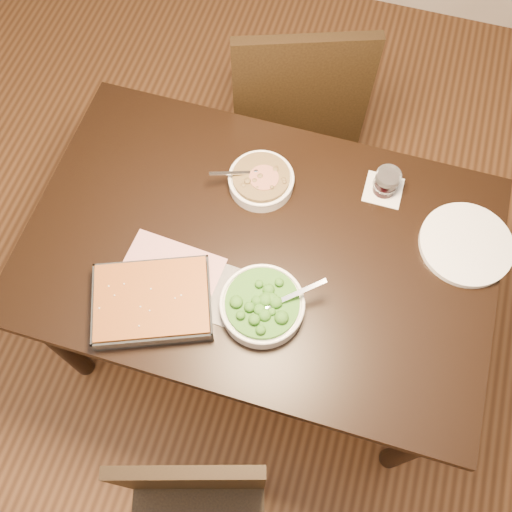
% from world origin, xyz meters
% --- Properties ---
extents(ground, '(4.00, 4.00, 0.00)m').
position_xyz_m(ground, '(0.00, 0.00, 0.00)').
color(ground, '#3F2412').
rests_on(ground, ground).
extents(table, '(1.40, 0.90, 0.75)m').
position_xyz_m(table, '(0.00, 0.00, 0.65)').
color(table, black).
rests_on(table, ground).
extents(magazine_a, '(0.30, 0.23, 0.01)m').
position_xyz_m(magazine_a, '(-0.23, -0.16, 0.75)').
color(magazine_a, '#B7344B').
rests_on(magazine_a, table).
extents(magazine_b, '(0.27, 0.20, 0.00)m').
position_xyz_m(magazine_b, '(-0.11, -0.18, 0.75)').
color(magazine_b, '#25252D').
rests_on(magazine_b, table).
extents(coaster, '(0.12, 0.12, 0.00)m').
position_xyz_m(coaster, '(0.32, 0.30, 0.75)').
color(coaster, white).
rests_on(coaster, table).
extents(stew_bowl, '(0.21, 0.21, 0.08)m').
position_xyz_m(stew_bowl, '(-0.06, 0.21, 0.78)').
color(stew_bowl, white).
rests_on(stew_bowl, table).
extents(broccoli_bowl, '(0.25, 0.24, 0.09)m').
position_xyz_m(broccoli_bowl, '(0.06, -0.19, 0.78)').
color(broccoli_bowl, white).
rests_on(broccoli_bowl, table).
extents(baking_dish, '(0.39, 0.35, 0.06)m').
position_xyz_m(baking_dish, '(-0.24, -0.27, 0.78)').
color(baking_dish, silver).
rests_on(baking_dish, table).
extents(wine_tumbler, '(0.08, 0.08, 0.09)m').
position_xyz_m(wine_tumbler, '(0.32, 0.30, 0.80)').
color(wine_tumbler, black).
rests_on(wine_tumbler, coaster).
extents(dinner_plate, '(0.28, 0.28, 0.02)m').
position_xyz_m(dinner_plate, '(0.59, 0.17, 0.76)').
color(dinner_plate, white).
rests_on(dinner_plate, table).
extents(chair_far, '(0.60, 0.60, 1.00)m').
position_xyz_m(chair_far, '(-0.07, 0.71, 0.56)').
color(chair_far, black).
rests_on(chair_far, ground).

